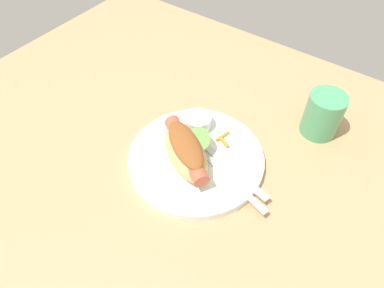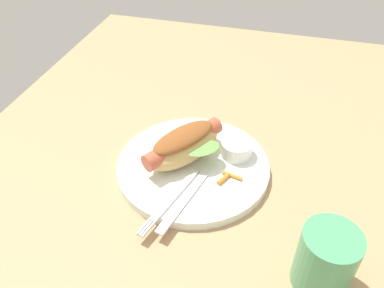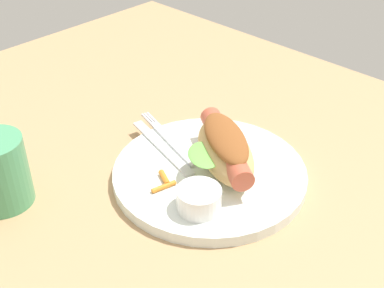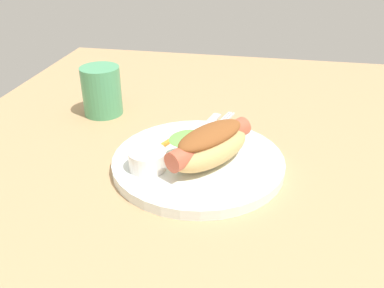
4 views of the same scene
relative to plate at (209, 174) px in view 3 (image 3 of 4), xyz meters
The scene contains 7 objects.
ground_plane 2.50cm from the plate, 57.70° to the right, with size 120.00×90.00×1.80cm, color tan.
plate is the anchor object (origin of this frame).
hot_dog 4.45cm from the plate, 56.19° to the left, with size 15.92×14.16×5.77cm.
sauce_ramekin 8.30cm from the plate, 57.35° to the right, with size 5.57×5.57×2.83cm, color white.
fork 9.12cm from the plate, behind, with size 15.49×5.56×0.40cm.
knife 8.42cm from the plate, behind, with size 15.58×1.40×0.36cm, color silver.
carrot_garnish 6.93cm from the plate, 108.51° to the right, with size 3.35×3.96×0.78cm.
Camera 3 is at (35.87, -40.37, 44.21)cm, focal length 48.27 mm.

